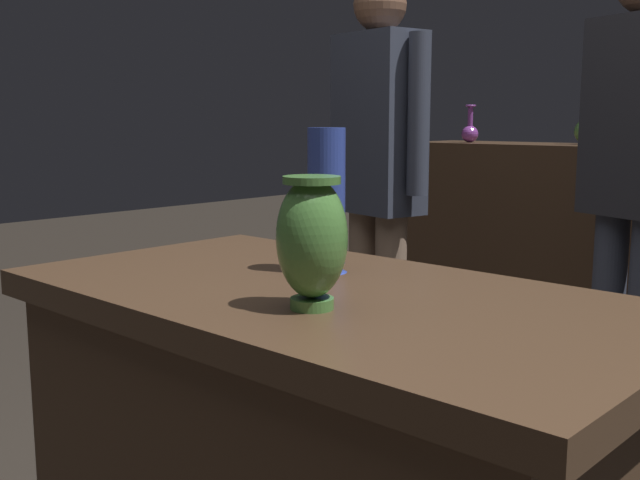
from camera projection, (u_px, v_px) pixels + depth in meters
The scene contains 6 objects.
vase_centerpiece at pixel (312, 238), 1.19m from camera, with size 0.11×0.11×0.21m.
vase_tall_behind at pixel (326, 202), 1.48m from camera, with size 0.08×0.08×0.28m.
shelf_vase_left at pixel (587, 128), 3.30m from camera, with size 0.11×0.11×0.22m.
shelf_vase_far_left at pixel (470, 131), 3.56m from camera, with size 0.08×0.08×0.18m.
visitor_center_back at pixel (635, 169), 2.41m from camera, with size 0.44×0.28×1.60m.
visitor_near_left at pixel (378, 171), 2.64m from camera, with size 0.46×0.24×1.57m.
Camera 1 is at (0.89, -0.98, 1.10)m, focal length 42.47 mm.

